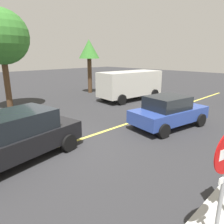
% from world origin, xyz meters
% --- Properties ---
extents(ground_plane, '(80.00, 80.00, 0.00)m').
position_xyz_m(ground_plane, '(0.00, 0.00, 0.00)').
color(ground_plane, '#2D2D30').
extents(lane_marking_centre, '(28.00, 0.16, 0.01)m').
position_xyz_m(lane_marking_centre, '(3.00, 0.00, 0.01)').
color(lane_marking_centre, '#E0D14C').
extents(white_van, '(5.36, 2.65, 2.20)m').
position_xyz_m(white_van, '(8.79, 3.91, 1.27)').
color(white_van, silver).
rests_on(white_van, ground_plane).
extents(car_black_behind_van, '(4.66, 2.66, 1.65)m').
position_xyz_m(car_black_behind_van, '(-1.40, 0.09, 0.83)').
color(car_black_behind_van, black).
rests_on(car_black_behind_van, ground_plane).
extents(car_blue_mid_road, '(4.16, 2.50, 1.55)m').
position_xyz_m(car_blue_mid_road, '(5.17, -1.69, 0.78)').
color(car_blue_mid_road, '#2D479E').
rests_on(car_blue_mid_road, ground_plane).
extents(tree_centre_verge, '(3.31, 3.31, 6.15)m').
position_xyz_m(tree_centre_verge, '(0.85, 7.42, 4.46)').
color(tree_centre_verge, '#513823').
rests_on(tree_centre_verge, ground_plane).
extents(tree_right_verge, '(1.86, 1.86, 4.77)m').
position_xyz_m(tree_right_verge, '(8.46, 8.59, 3.77)').
color(tree_right_verge, '#513823').
rests_on(tree_right_verge, ground_plane).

